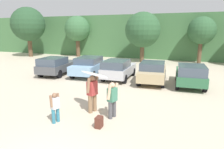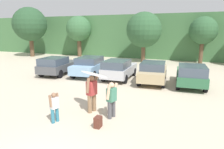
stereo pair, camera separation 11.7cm
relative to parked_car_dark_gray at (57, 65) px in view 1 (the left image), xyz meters
name	(u,v)px [view 1 (the left image)]	position (x,y,z in m)	size (l,w,h in m)	color
hillside_ridge	(166,36)	(7.01, 18.39, 2.10)	(108.00, 12.00, 5.83)	#427042
tree_center_right	(28,24)	(-11.10, 8.90, 3.76)	(4.74, 4.74, 6.97)	brown
tree_far_left	(77,29)	(-4.67, 11.52, 3.13)	(3.59, 3.59, 5.79)	brown
tree_right	(143,30)	(5.28, 9.48, 2.98)	(4.11, 4.11, 5.87)	brown
tree_center_left	(202,31)	(11.67, 11.06, 2.90)	(3.08, 3.08, 5.29)	brown
parked_car_dark_gray	(57,65)	(0.00, 0.00, 0.00)	(2.31, 4.44, 1.55)	#4C4F54
parked_car_sky_blue	(89,66)	(2.75, 0.64, 0.04)	(2.32, 4.37, 1.58)	#84ADD1
parked_car_silver	(118,69)	(5.49, 0.33, 0.01)	(1.99, 4.11, 1.56)	silver
parked_car_tan	(153,71)	(8.13, 0.37, 0.00)	(2.20, 4.44, 1.52)	tan
parked_car_forest_green	(190,75)	(10.74, 0.13, 0.01)	(2.08, 4.19, 1.55)	#2D6642
person_adult	(92,92)	(6.50, -6.22, 0.18)	(0.42, 0.81, 1.75)	#8C6B4C
person_child	(55,106)	(5.58, -7.78, -0.09)	(0.31, 0.49, 1.28)	teal
person_companion	(112,98)	(7.60, -6.49, 0.09)	(0.39, 0.78, 1.60)	#4C4C51
surfboard_white	(94,74)	(6.55, -6.11, 0.99)	(2.02, 1.45, 0.15)	white
backpack_dropped	(99,122)	(7.44, -7.54, -0.59)	(0.24, 0.34, 0.45)	#592D23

